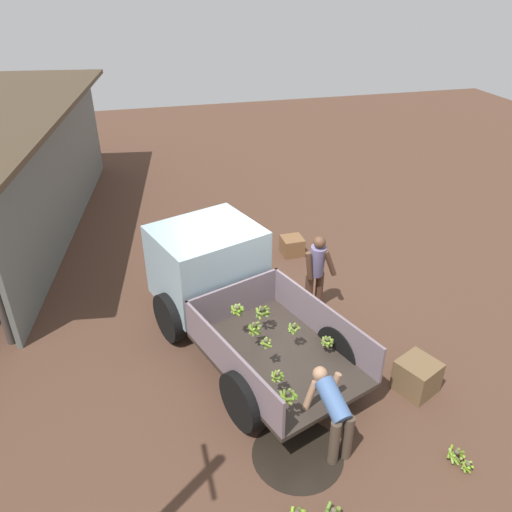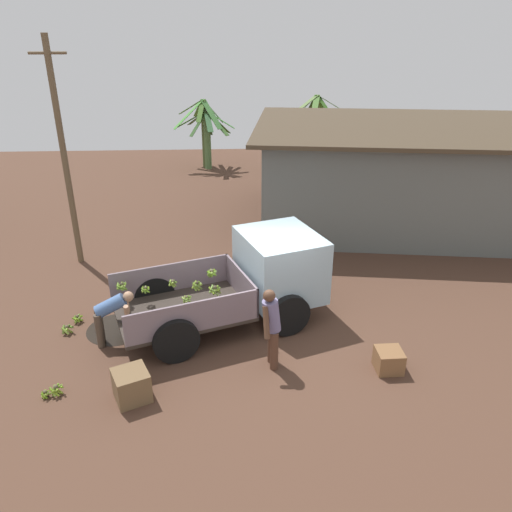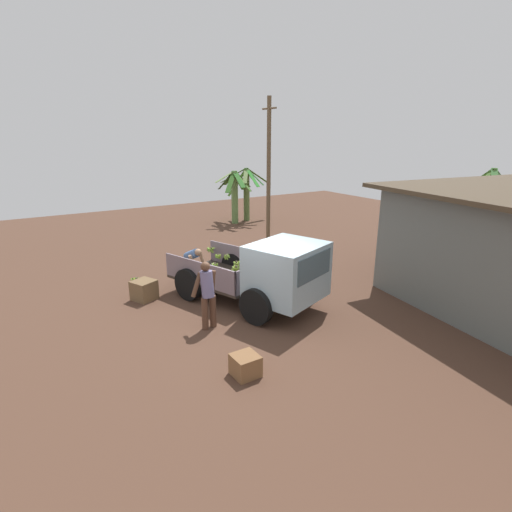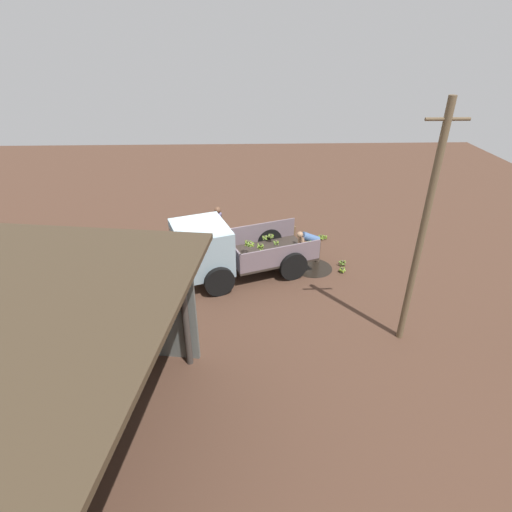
# 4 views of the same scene
# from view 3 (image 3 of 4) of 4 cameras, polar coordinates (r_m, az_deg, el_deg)

# --- Properties ---
(ground) EXTENTS (36.00, 36.00, 0.00)m
(ground) POSITION_cam_3_polar(r_m,az_deg,el_deg) (10.72, 0.13, -8.59)
(ground) COLOR #503527
(mud_patch_0) EXTENTS (1.34, 1.34, 0.01)m
(mud_patch_0) POSITION_cam_3_polar(r_m,az_deg,el_deg) (13.58, -7.12, -3.06)
(mud_patch_0) COLOR black
(mud_patch_0) RESTS_ON ground
(cargo_truck) EXTENTS (4.91, 3.33, 1.94)m
(cargo_truck) POSITION_cam_3_polar(r_m,az_deg,el_deg) (10.76, 2.42, -2.47)
(cargo_truck) COLOR #342B25
(cargo_truck) RESTS_ON ground
(utility_pole) EXTENTS (0.91, 0.16, 6.02)m
(utility_pole) POSITION_cam_3_polar(r_m,az_deg,el_deg) (16.13, 1.81, 11.47)
(utility_pole) COLOR brown
(utility_pole) RESTS_ON ground
(banana_palm_0) EXTENTS (2.62, 2.44, 2.66)m
(banana_palm_0) POSITION_cam_3_polar(r_m,az_deg,el_deg) (21.73, 30.28, 6.32)
(banana_palm_0) COLOR #577C47
(banana_palm_0) RESTS_ON ground
(banana_palm_2) EXTENTS (2.33, 2.12, 2.80)m
(banana_palm_2) POSITION_cam_3_polar(r_m,az_deg,el_deg) (21.56, -3.06, 8.64)
(banana_palm_2) COLOR #638949
(banana_palm_2) RESTS_ON ground
(banana_palm_3) EXTENTS (2.61, 2.76, 2.89)m
(banana_palm_3) POSITION_cam_3_polar(r_m,az_deg,el_deg) (22.26, -1.37, 9.07)
(banana_palm_3) COLOR #57703A
(banana_palm_3) RESTS_ON ground
(banana_palm_6) EXTENTS (2.29, 2.33, 3.14)m
(banana_palm_6) POSITION_cam_3_polar(r_m,az_deg,el_deg) (22.00, 30.34, 7.19)
(banana_palm_6) COLOR #4D5F33
(banana_palm_6) RESTS_ON ground
(person_foreground_visitor) EXTENTS (0.41, 0.69, 1.70)m
(person_foreground_visitor) POSITION_cam_3_polar(r_m,az_deg,el_deg) (9.85, -6.97, -5.10)
(person_foreground_visitor) COLOR #533526
(person_foreground_visitor) RESTS_ON ground
(person_worker_loading) EXTENTS (0.86, 0.66, 1.18)m
(person_worker_loading) POSITION_cam_3_polar(r_m,az_deg,el_deg) (13.12, -9.18, -0.52)
(person_worker_loading) COLOR #4B3D30
(person_worker_loading) RESTS_ON ground
(person_bystander_near_shed) EXTENTS (0.56, 0.69, 1.66)m
(person_bystander_near_shed) POSITION_cam_3_polar(r_m,az_deg,el_deg) (12.17, 22.82, -2.13)
(person_bystander_near_shed) COLOR #3D3424
(person_bystander_near_shed) RESTS_ON ground
(banana_bunch_on_ground_0) EXTENTS (0.28, 0.28, 0.22)m
(banana_bunch_on_ground_0) POSITION_cam_3_polar(r_m,az_deg,el_deg) (13.47, -16.69, -3.31)
(banana_bunch_on_ground_0) COLOR brown
(banana_bunch_on_ground_0) RESTS_ON ground
(banana_bunch_on_ground_1) EXTENTS (0.19, 0.19, 0.16)m
(banana_bunch_on_ground_1) POSITION_cam_3_polar(r_m,az_deg,el_deg) (13.63, -17.14, -3.25)
(banana_bunch_on_ground_1) COLOR brown
(banana_bunch_on_ground_1) RESTS_ON ground
(banana_bunch_on_ground_2) EXTENTS (0.27, 0.27, 0.22)m
(banana_bunch_on_ground_2) POSITION_cam_3_polar(r_m,az_deg,el_deg) (14.41, -9.34, -1.47)
(banana_bunch_on_ground_2) COLOR brown
(banana_bunch_on_ground_2) RESTS_ON ground
(banana_bunch_on_ground_3) EXTENTS (0.25, 0.25, 0.20)m
(banana_bunch_on_ground_3) POSITION_cam_3_polar(r_m,az_deg,el_deg) (14.48, -7.53, -1.34)
(banana_bunch_on_ground_3) COLOR brown
(banana_bunch_on_ground_3) RESTS_ON ground
(wooden_crate_0) EXTENTS (0.79, 0.79, 0.57)m
(wooden_crate_0) POSITION_cam_3_polar(r_m,az_deg,el_deg) (12.09, -15.70, -4.71)
(wooden_crate_0) COLOR brown
(wooden_crate_0) RESTS_ON ground
(wooden_crate_1) EXTENTS (0.52, 0.52, 0.44)m
(wooden_crate_1) POSITION_cam_3_polar(r_m,az_deg,el_deg) (8.24, -1.53, -15.35)
(wooden_crate_1) COLOR brown
(wooden_crate_1) RESTS_ON ground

